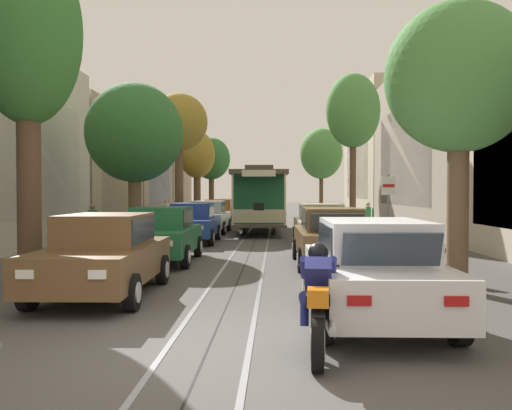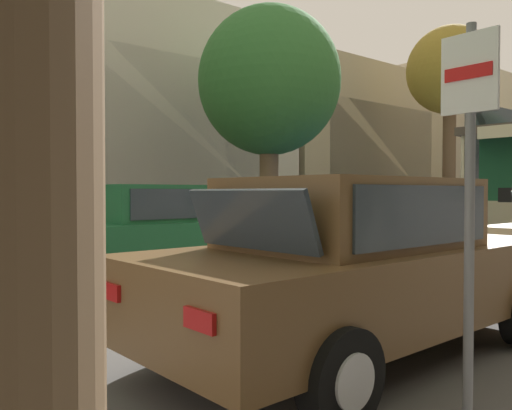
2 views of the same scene
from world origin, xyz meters
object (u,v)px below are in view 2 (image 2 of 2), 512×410
(street_tree_kerb_left_second, at_px, (269,83))
(pedestrian_crossing_far, at_px, (247,213))
(parked_car_green_second_left, at_px, (152,232))
(street_sign_post, at_px, (469,177))
(parked_car_brown_second_right, at_px, (359,266))
(pedestrian_on_right_pavement, at_px, (459,207))
(parked_car_blue_mid_left, at_px, (372,220))
(street_tree_kerb_left_mid, at_px, (450,73))
(parked_car_silver_fourth_left, at_px, (478,214))

(street_tree_kerb_left_second, height_order, pedestrian_crossing_far, street_tree_kerb_left_second)
(parked_car_green_second_left, bearing_deg, street_sign_post, -11.33)
(parked_car_green_second_left, height_order, pedestrian_crossing_far, parked_car_green_second_left)
(parked_car_brown_second_right, xyz_separation_m, pedestrian_on_right_pavement, (-7.93, 16.15, 0.08))
(parked_car_blue_mid_left, bearing_deg, parked_car_green_second_left, -89.54)
(parked_car_green_second_left, xyz_separation_m, street_sign_post, (6.20, -1.24, 0.75))
(street_tree_kerb_left_mid, bearing_deg, pedestrian_crossing_far, -105.45)
(parked_car_green_second_left, relative_size, pedestrian_on_right_pavement, 2.80)
(parked_car_silver_fourth_left, bearing_deg, parked_car_brown_second_right, -67.44)
(parked_car_brown_second_right, relative_size, pedestrian_crossing_far, 2.81)
(parked_car_green_second_left, relative_size, street_sign_post, 1.77)
(parked_car_green_second_left, distance_m, pedestrian_on_right_pavement, 15.92)
(parked_car_brown_second_right, xyz_separation_m, street_tree_kerb_left_mid, (-6.57, 12.98, 4.75))
(parked_car_blue_mid_left, height_order, street_tree_kerb_left_mid, street_tree_kerb_left_mid)
(parked_car_blue_mid_left, bearing_deg, parked_car_brown_second_right, -53.23)
(parked_car_blue_mid_left, bearing_deg, street_tree_kerb_left_mid, 104.89)
(parked_car_brown_second_right, height_order, pedestrian_on_right_pavement, parked_car_brown_second_right)
(parked_car_green_second_left, height_order, street_tree_kerb_left_mid, street_tree_kerb_left_mid)
(street_sign_post, bearing_deg, street_tree_kerb_left_mid, 120.24)
(street_tree_kerb_left_second, xyz_separation_m, street_sign_post, (8.14, -5.55, -2.61))
(street_sign_post, bearing_deg, pedestrian_on_right_pavement, 119.00)
(street_tree_kerb_left_second, bearing_deg, parked_car_blue_mid_left, 40.73)
(parked_car_brown_second_right, bearing_deg, street_tree_kerb_left_second, 144.23)
(parked_car_blue_mid_left, relative_size, street_tree_kerb_left_mid, 0.61)
(parked_car_silver_fourth_left, xyz_separation_m, street_tree_kerb_left_second, (-1.86, -6.86, 3.37))
(parked_car_green_second_left, bearing_deg, parked_car_silver_fourth_left, 90.38)
(street_tree_kerb_left_mid, height_order, pedestrian_on_right_pavement, street_tree_kerb_left_mid)
(street_tree_kerb_left_mid, bearing_deg, street_sign_post, -59.76)
(pedestrian_on_right_pavement, distance_m, street_sign_post, 19.28)
(parked_car_blue_mid_left, bearing_deg, pedestrian_crossing_far, -167.53)
(parked_car_blue_mid_left, height_order, pedestrian_crossing_far, parked_car_blue_mid_left)
(parked_car_silver_fourth_left, height_order, pedestrian_on_right_pavement, parked_car_silver_fourth_left)
(parked_car_brown_second_right, bearing_deg, pedestrian_crossing_far, 146.72)
(parked_car_silver_fourth_left, relative_size, street_sign_post, 1.77)
(parked_car_green_second_left, height_order, street_sign_post, street_sign_post)
(parked_car_blue_mid_left, bearing_deg, street_tree_kerb_left_second, -139.27)
(parked_car_brown_second_right, relative_size, street_tree_kerb_left_mid, 0.61)
(parked_car_blue_mid_left, distance_m, street_tree_kerb_left_mid, 8.24)
(street_tree_kerb_left_second, distance_m, street_tree_kerb_left_mid, 8.25)
(pedestrian_on_right_pavement, distance_m, pedestrian_crossing_far, 10.53)
(parked_car_green_second_left, relative_size, street_tree_kerb_left_mid, 0.61)
(parked_car_green_second_left, xyz_separation_m, pedestrian_crossing_far, (-3.81, 5.10, 0.08))
(street_sign_post, bearing_deg, parked_car_blue_mid_left, 131.04)
(pedestrian_on_right_pavement, relative_size, street_sign_post, 0.63)
(street_sign_post, bearing_deg, parked_car_green_second_left, 168.67)
(parked_car_silver_fourth_left, bearing_deg, parked_car_green_second_left, -89.62)
(street_tree_kerb_left_mid, height_order, pedestrian_crossing_far, street_tree_kerb_left_mid)
(street_tree_kerb_left_mid, xyz_separation_m, pedestrian_crossing_far, (-2.03, -7.34, -4.67))
(parked_car_silver_fourth_left, distance_m, street_tree_kerb_left_mid, 5.20)
(street_tree_kerb_left_mid, relative_size, street_sign_post, 2.89)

